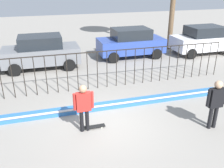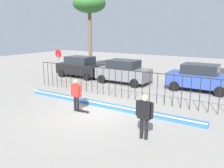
# 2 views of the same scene
# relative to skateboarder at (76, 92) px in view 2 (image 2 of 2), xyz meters

# --- Properties ---
(ground_plane) EXTENTS (60.00, 60.00, 0.00)m
(ground_plane) POSITION_rel_skateboarder_xyz_m (0.79, 0.26, -1.02)
(ground_plane) COLOR gray
(bowl_coping_ledge) EXTENTS (11.00, 0.40, 0.27)m
(bowl_coping_ledge) POSITION_rel_skateboarder_xyz_m (0.79, 1.34, -0.90)
(bowl_coping_ledge) COLOR #2D6BB7
(bowl_coping_ledge) RESTS_ON ground
(perimeter_fence) EXTENTS (14.04, 0.04, 1.81)m
(perimeter_fence) POSITION_rel_skateboarder_xyz_m (0.79, 3.40, 0.09)
(perimeter_fence) COLOR black
(perimeter_fence) RESTS_ON ground
(skateboarder) EXTENTS (0.69, 0.26, 1.70)m
(skateboarder) POSITION_rel_skateboarder_xyz_m (0.00, 0.00, 0.00)
(skateboarder) COLOR black
(skateboarder) RESTS_ON ground
(skateboard) EXTENTS (0.80, 0.20, 0.07)m
(skateboard) POSITION_rel_skateboarder_xyz_m (0.33, 0.05, -0.96)
(skateboard) COLOR black
(skateboard) RESTS_ON ground
(camera_operator) EXTENTS (0.72, 0.27, 1.79)m
(camera_operator) POSITION_rel_skateboarder_xyz_m (4.31, -1.06, 0.05)
(camera_operator) COLOR black
(camera_operator) RESTS_ON ground
(parked_car_black) EXTENTS (4.30, 2.12, 1.90)m
(parked_car_black) POSITION_rel_skateboarder_xyz_m (-5.82, 7.35, -0.05)
(parked_car_black) COLOR black
(parked_car_black) RESTS_ON ground
(parked_car_gray) EXTENTS (4.30, 2.12, 1.90)m
(parked_car_gray) POSITION_rel_skateboarder_xyz_m (-1.19, 7.17, -0.05)
(parked_car_gray) COLOR slate
(parked_car_gray) RESTS_ON ground
(parked_car_blue) EXTENTS (4.30, 2.12, 1.90)m
(parked_car_blue) POSITION_rel_skateboarder_xyz_m (4.55, 7.83, -0.05)
(parked_car_blue) COLOR #2D479E
(parked_car_blue) RESTS_ON ground
(stop_sign) EXTENTS (0.76, 0.07, 2.50)m
(stop_sign) POSITION_rel_skateboarder_xyz_m (-7.68, 6.52, 0.59)
(stop_sign) COLOR slate
(stop_sign) RESTS_ON ground
(palm_tree_short) EXTENTS (3.29, 3.29, 7.73)m
(palm_tree_short) POSITION_rel_skateboarder_xyz_m (-7.04, 10.54, 5.66)
(palm_tree_short) COLOR brown
(palm_tree_short) RESTS_ON ground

